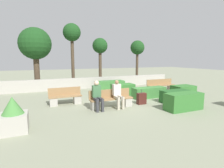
% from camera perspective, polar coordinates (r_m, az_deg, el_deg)
% --- Properties ---
extents(ground_plane, '(60.00, 60.00, 0.00)m').
position_cam_1_polar(ground_plane, '(9.78, 2.70, -5.52)').
color(ground_plane, gray).
extents(perimeter_wall, '(13.72, 0.30, 0.85)m').
position_cam_1_polar(perimeter_wall, '(14.06, -5.66, 0.48)').
color(perimeter_wall, '#ADA89E').
rests_on(perimeter_wall, ground_plane).
extents(bench_front, '(2.12, 0.48, 0.85)m').
position_cam_1_polar(bench_front, '(8.44, -0.23, -5.39)').
color(bench_front, '#937047').
rests_on(bench_front, ground_plane).
extents(bench_left_side, '(2.18, 0.48, 0.85)m').
position_cam_1_polar(bench_left_side, '(13.03, 15.68, -0.79)').
color(bench_left_side, '#937047').
rests_on(bench_left_side, ground_plane).
extents(bench_right_side, '(1.65, 0.48, 0.85)m').
position_cam_1_polar(bench_right_side, '(9.29, -14.96, -4.52)').
color(bench_right_side, '#937047').
rests_on(bench_right_side, ground_plane).
extents(person_seated_man, '(0.38, 0.63, 1.32)m').
position_cam_1_polar(person_seated_man, '(8.33, 1.86, -2.89)').
color(person_seated_man, '#B2A893').
rests_on(person_seated_man, ground_plane).
extents(person_seated_woman, '(0.38, 0.63, 1.35)m').
position_cam_1_polar(person_seated_woman, '(7.97, -4.81, -3.23)').
color(person_seated_woman, '#333338').
rests_on(person_seated_woman, ground_plane).
extents(hedge_block_near_left, '(1.34, 0.90, 0.66)m').
position_cam_1_polar(hedge_block_near_left, '(11.89, 22.22, -2.03)').
color(hedge_block_near_left, '#33702D').
rests_on(hedge_block_near_left, ground_plane).
extents(hedge_block_near_right, '(1.41, 0.82, 0.70)m').
position_cam_1_polar(hedge_block_near_right, '(11.35, 3.55, -1.77)').
color(hedge_block_near_right, '#33702D').
rests_on(hedge_block_near_right, ground_plane).
extents(hedge_block_mid_left, '(2.06, 0.67, 0.63)m').
position_cam_1_polar(hedge_block_mid_left, '(10.76, 11.99, -2.71)').
color(hedge_block_mid_left, '#3D7A38').
rests_on(hedge_block_mid_left, ground_plane).
extents(hedge_block_mid_right, '(2.14, 0.88, 0.67)m').
position_cam_1_polar(hedge_block_mid_right, '(13.13, -0.72, -0.43)').
color(hedge_block_mid_right, '#3D7A38').
rests_on(hedge_block_mid_right, ground_plane).
extents(hedge_block_far_left, '(1.76, 0.72, 0.79)m').
position_cam_1_polar(hedge_block_far_left, '(8.68, 22.31, -5.29)').
color(hedge_block_far_left, '#33702D').
rests_on(hedge_block_far_left, ground_plane).
extents(hedge_block_far_right, '(1.57, 0.79, 0.65)m').
position_cam_1_polar(hedge_block_far_right, '(9.98, 20.03, -3.82)').
color(hedge_block_far_right, '#235623').
rests_on(hedge_block_far_right, ground_plane).
extents(planter_corner_right, '(0.84, 0.84, 1.16)m').
position_cam_1_polar(planter_corner_right, '(6.48, -29.52, -9.20)').
color(planter_corner_right, '#ADA89E').
rests_on(planter_corner_right, ground_plane).
extents(suitcase, '(0.47, 0.25, 0.78)m').
position_cam_1_polar(suitcase, '(9.17, 9.60, -4.71)').
color(suitcase, '#471E19').
rests_on(suitcase, ground_plane).
extents(tree_leftmost, '(2.43, 2.43, 4.68)m').
position_cam_1_polar(tree_leftmost, '(14.91, -23.80, 11.73)').
color(tree_leftmost, '#473828').
rests_on(tree_leftmost, ground_plane).
extents(tree_center_left, '(1.45, 1.45, 5.18)m').
position_cam_1_polar(tree_center_left, '(15.21, -12.97, 15.34)').
color(tree_center_left, '#473828').
rests_on(tree_center_left, ground_plane).
extents(tree_center_right, '(1.33, 1.33, 4.12)m').
position_cam_1_polar(tree_center_right, '(15.77, -3.93, 11.78)').
color(tree_center_right, '#473828').
rests_on(tree_center_right, ground_plane).
extents(tree_rightmost, '(1.35, 1.35, 4.06)m').
position_cam_1_polar(tree_rightmost, '(17.44, 8.29, 11.28)').
color(tree_rightmost, '#473828').
rests_on(tree_rightmost, ground_plane).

